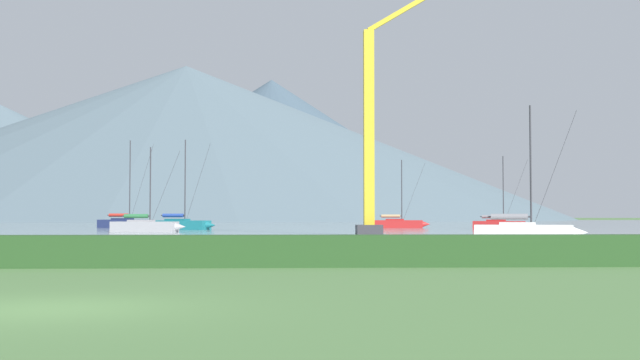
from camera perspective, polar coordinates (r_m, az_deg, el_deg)
name	(u,v)px	position (r m, az deg, el deg)	size (l,w,h in m)	color
ground_plane	(49,309)	(14.39, -18.18, -8.45)	(1000.00, 1000.00, 0.00)	#517A42
harbor_water	(263,224)	(150.84, -3.97, -3.04)	(320.00, 246.00, 0.00)	#8C9EA3
hedge_line	(154,251)	(25.10, -11.35, -4.83)	(80.00, 1.20, 0.95)	#284C23
sailboat_slip_0	(500,224)	(95.04, 12.30, -2.99)	(6.78, 3.53, 8.23)	red
sailboat_slip_3	(126,223)	(104.97, -13.23, -2.89)	(7.65, 3.61, 10.83)	navy
sailboat_slip_5	(146,226)	(79.39, -11.93, -3.10)	(7.17, 3.13, 7.97)	#9E9EA3
sailboat_slip_6	(524,231)	(53.63, 13.92, -3.41)	(7.04, 3.59, 8.49)	white
sailboat_slip_7	(181,224)	(89.99, -9.55, -3.01)	(7.37, 4.24, 9.69)	#19707A
sailboat_slip_8	(398,223)	(101.61, 5.43, -2.99)	(7.11, 2.92, 8.33)	red
dock_crane	(372,141)	(65.05, 3.63, 2.72)	(8.31, 2.00, 20.59)	#333338
distant_hill_west_ridge	(271,149)	(415.41, -3.38, 2.15)	(211.40, 211.40, 69.86)	#425666
distant_hill_central_peak	(186,142)	(320.29, -9.24, 2.58)	(286.87, 286.87, 58.96)	slate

